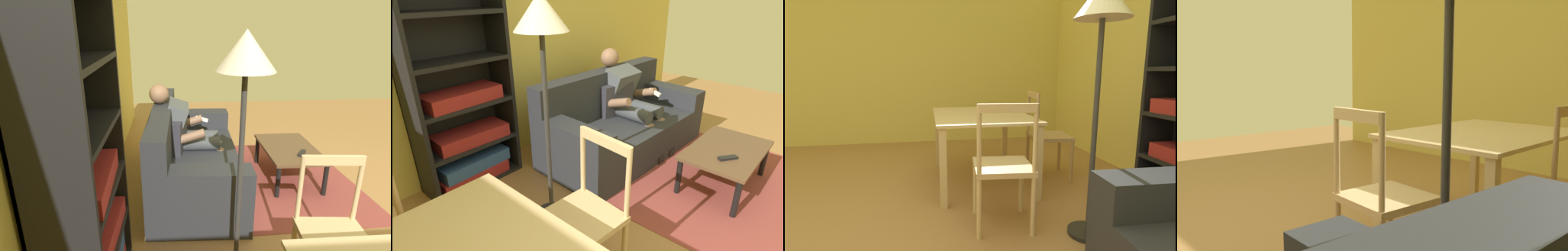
# 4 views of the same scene
# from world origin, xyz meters

# --- Properties ---
(wall_back) EXTENTS (7.15, 0.12, 2.57)m
(wall_back) POSITION_xyz_m (0.00, 2.74, 1.28)
(wall_back) COLOR #DBC660
(wall_back) RESTS_ON ground_plane
(couch) EXTENTS (1.97, 0.98, 0.89)m
(couch) POSITION_xyz_m (0.96, 1.78, 0.32)
(couch) COLOR #282B30
(couch) RESTS_ON ground_plane
(person_lounging) EXTENTS (0.60, 0.97, 1.11)m
(person_lounging) POSITION_xyz_m (1.13, 1.82, 0.57)
(person_lounging) COLOR #4C5156
(person_lounging) RESTS_ON ground_plane
(coffee_table) EXTENTS (0.91, 0.58, 0.38)m
(coffee_table) POSITION_xyz_m (1.03, 0.62, 0.33)
(coffee_table) COLOR brown
(coffee_table) RESTS_ON ground_plane
(tv_remote) EXTENTS (0.17, 0.14, 0.02)m
(tv_remote) POSITION_xyz_m (0.84, 0.56, 0.39)
(tv_remote) COLOR black
(tv_remote) RESTS_ON coffee_table
(bookshelf) EXTENTS (0.88, 0.36, 1.96)m
(bookshelf) POSITION_xyz_m (-0.50, 2.49, 0.76)
(bookshelf) COLOR black
(bookshelf) RESTS_ON ground_plane
(dining_chair_facing_couch) EXTENTS (0.46, 0.46, 0.95)m
(dining_chair_facing_couch) POSITION_xyz_m (-0.59, 0.93, 0.46)
(dining_chair_facing_couch) COLOR #D1B27F
(dining_chair_facing_couch) RESTS_ON ground_plane
(area_rug) EXTENTS (2.04, 1.46, 0.01)m
(area_rug) POSITION_xyz_m (1.03, 0.62, 0.00)
(area_rug) COLOR brown
(area_rug) RESTS_ON ground_plane
(floor_lamp) EXTENTS (0.36, 0.36, 1.72)m
(floor_lamp) POSITION_xyz_m (-0.36, 1.50, 1.45)
(floor_lamp) COLOR black
(floor_lamp) RESTS_ON ground_plane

